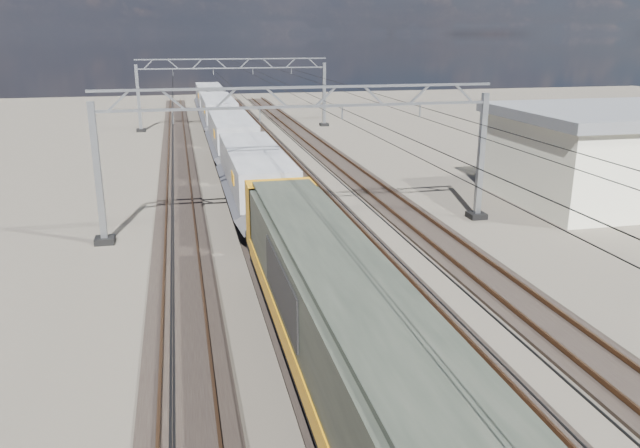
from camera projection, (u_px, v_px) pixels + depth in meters
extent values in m
plane|color=#29251F|center=(320.00, 256.00, 27.66)|extent=(160.00, 160.00, 0.00)
cube|color=black|center=(182.00, 266.00, 26.38)|extent=(2.60, 140.00, 0.12)
cube|color=#513520|center=(164.00, 263.00, 26.18)|extent=(0.08, 140.00, 0.16)
cube|color=#513520|center=(199.00, 261.00, 26.49)|extent=(0.08, 140.00, 0.16)
cube|color=black|center=(275.00, 258.00, 27.22)|extent=(2.60, 140.00, 0.12)
cube|color=#513520|center=(259.00, 256.00, 27.03)|extent=(0.08, 140.00, 0.16)
cube|color=#513520|center=(292.00, 254.00, 27.33)|extent=(0.08, 140.00, 0.16)
cube|color=black|center=(363.00, 252.00, 28.07)|extent=(2.60, 140.00, 0.12)
cube|color=#513520|center=(348.00, 249.00, 27.87)|extent=(0.08, 140.00, 0.16)
cube|color=#513520|center=(379.00, 247.00, 28.17)|extent=(0.08, 140.00, 0.16)
cube|color=black|center=(446.00, 245.00, 28.91)|extent=(2.60, 140.00, 0.12)
cube|color=#513520|center=(432.00, 243.00, 28.71)|extent=(0.08, 140.00, 0.16)
cube|color=#513520|center=(461.00, 241.00, 29.02)|extent=(0.08, 140.00, 0.16)
cube|color=gray|center=(98.00, 175.00, 28.43)|extent=(0.30, 0.30, 6.60)
cube|color=gray|center=(481.00, 157.00, 32.44)|extent=(0.30, 0.30, 6.60)
cube|color=black|center=(105.00, 240.00, 29.35)|extent=(0.90, 0.90, 0.30)
cube|color=black|center=(476.00, 215.00, 33.36)|extent=(0.90, 0.90, 0.30)
cube|color=gray|center=(301.00, 87.00, 29.34)|extent=(19.30, 0.18, 0.12)
cube|color=gray|center=(302.00, 107.00, 29.60)|extent=(19.30, 0.18, 0.12)
cube|color=gray|center=(118.00, 101.00, 27.72)|extent=(1.03, 0.10, 0.94)
cube|color=gray|center=(173.00, 100.00, 28.22)|extent=(1.03, 0.10, 0.94)
cube|color=gray|center=(226.00, 99.00, 28.72)|extent=(1.03, 0.10, 0.94)
cube|color=gray|center=(277.00, 97.00, 29.22)|extent=(1.03, 0.10, 0.94)
cube|color=gray|center=(326.00, 96.00, 29.72)|extent=(1.03, 0.10, 0.94)
cube|color=gray|center=(373.00, 95.00, 30.22)|extent=(1.03, 0.10, 0.94)
cube|color=gray|center=(419.00, 94.00, 30.72)|extent=(1.03, 0.10, 0.94)
cube|color=gray|center=(464.00, 93.00, 31.22)|extent=(1.03, 0.10, 0.94)
cube|color=gray|center=(173.00, 117.00, 28.43)|extent=(0.06, 0.06, 0.65)
cube|color=gray|center=(260.00, 115.00, 29.27)|extent=(0.06, 0.06, 0.65)
cube|color=gray|center=(342.00, 112.00, 30.12)|extent=(0.06, 0.06, 0.65)
cube|color=gray|center=(420.00, 110.00, 30.96)|extent=(0.06, 0.06, 0.65)
cube|color=gray|center=(139.00, 99.00, 62.01)|extent=(0.30, 0.30, 6.60)
cube|color=gray|center=(324.00, 95.00, 66.02)|extent=(0.30, 0.30, 6.60)
cube|color=black|center=(141.00, 130.00, 62.93)|extent=(0.90, 0.90, 0.30)
cube|color=black|center=(324.00, 124.00, 66.94)|extent=(0.90, 0.90, 0.30)
cube|color=gray|center=(233.00, 59.00, 62.92)|extent=(19.30, 0.18, 0.12)
cube|color=gray|center=(233.00, 68.00, 63.19)|extent=(19.30, 0.18, 0.12)
cube|color=gray|center=(148.00, 64.00, 61.30)|extent=(1.03, 0.10, 0.94)
cube|color=gray|center=(173.00, 64.00, 61.80)|extent=(1.03, 0.10, 0.94)
cube|color=gray|center=(197.00, 64.00, 62.30)|extent=(1.03, 0.10, 0.94)
cube|color=gray|center=(221.00, 64.00, 62.80)|extent=(1.03, 0.10, 0.94)
cube|color=gray|center=(245.00, 63.00, 63.31)|extent=(1.03, 0.10, 0.94)
cube|color=gray|center=(268.00, 63.00, 63.81)|extent=(1.03, 0.10, 0.94)
cube|color=gray|center=(291.00, 63.00, 64.31)|extent=(1.03, 0.10, 0.94)
cube|color=gray|center=(313.00, 63.00, 64.81)|extent=(1.03, 0.10, 0.94)
cube|color=gray|center=(173.00, 72.00, 62.01)|extent=(0.06, 0.06, 0.65)
cube|color=gray|center=(213.00, 72.00, 62.86)|extent=(0.06, 0.06, 0.65)
cube|color=gray|center=(253.00, 71.00, 63.70)|extent=(0.06, 0.06, 0.65)
cube|color=gray|center=(291.00, 71.00, 64.55)|extent=(0.06, 0.06, 0.65)
cylinder|color=black|center=(173.00, 114.00, 32.26)|extent=(0.03, 140.00, 0.03)
cylinder|color=black|center=(172.00, 104.00, 32.11)|extent=(0.03, 140.00, 0.03)
cylinder|color=black|center=(250.00, 112.00, 33.10)|extent=(0.03, 140.00, 0.03)
cylinder|color=black|center=(250.00, 102.00, 32.95)|extent=(0.03, 140.00, 0.03)
cylinder|color=black|center=(323.00, 110.00, 33.94)|extent=(0.03, 140.00, 0.03)
cylinder|color=black|center=(323.00, 100.00, 33.80)|extent=(0.03, 140.00, 0.03)
cylinder|color=black|center=(393.00, 108.00, 34.79)|extent=(0.03, 140.00, 0.03)
cylinder|color=black|center=(393.00, 99.00, 34.64)|extent=(0.03, 140.00, 0.03)
cube|color=black|center=(294.00, 282.00, 22.86)|extent=(2.20, 3.60, 0.60)
cube|color=black|center=(338.00, 358.00, 16.68)|extent=(2.65, 20.00, 0.25)
cube|color=black|center=(337.00, 371.00, 16.79)|extent=(2.20, 4.50, 0.75)
cube|color=#252B23|center=(338.00, 310.00, 16.27)|extent=(2.65, 17.00, 2.60)
cube|color=orange|center=(288.00, 350.00, 16.27)|extent=(0.04, 17.00, 0.60)
cube|color=orange|center=(386.00, 339.00, 16.84)|extent=(0.04, 17.00, 0.60)
cube|color=black|center=(280.00, 287.00, 16.81)|extent=(0.05, 5.00, 1.40)
cube|color=black|center=(376.00, 279.00, 17.38)|extent=(0.05, 5.00, 1.40)
cube|color=#252B23|center=(338.00, 261.00, 15.87)|extent=(2.25, 18.00, 0.15)
cube|color=orange|center=(281.00, 215.00, 24.76)|extent=(2.65, 1.80, 2.60)
cube|color=orange|center=(277.00, 197.00, 25.50)|extent=(2.60, 0.46, 1.52)
cube|color=black|center=(264.00, 195.00, 25.44)|extent=(0.85, 0.08, 0.75)
cube|color=black|center=(290.00, 194.00, 25.68)|extent=(0.85, 0.08, 0.75)
cylinder|color=black|center=(257.00, 241.00, 26.11)|extent=(0.36, 0.50, 0.36)
cylinder|color=black|center=(297.00, 238.00, 26.46)|extent=(0.36, 0.50, 0.36)
cylinder|color=white|center=(263.00, 227.00, 25.89)|extent=(0.20, 0.08, 0.20)
cylinder|color=white|center=(292.00, 226.00, 26.14)|extent=(0.20, 0.08, 0.20)
cube|color=black|center=(268.00, 229.00, 29.12)|extent=(2.20, 2.60, 0.55)
cube|color=black|center=(247.00, 185.00, 37.51)|extent=(2.20, 2.60, 0.55)
cube|color=black|center=(256.00, 198.00, 33.21)|extent=(2.40, 13.00, 0.20)
cube|color=gray|center=(255.00, 166.00, 32.71)|extent=(2.80, 12.00, 1.80)
cube|color=#484950|center=(237.00, 190.00, 32.87)|extent=(1.48, 12.00, 1.36)
cube|color=#484950|center=(273.00, 188.00, 33.27)|extent=(1.48, 12.00, 1.36)
cube|color=orange|center=(233.00, 178.00, 29.58)|extent=(0.04, 1.20, 0.50)
cube|color=black|center=(238.00, 168.00, 42.36)|extent=(2.20, 2.60, 0.55)
cube|color=black|center=(227.00, 146.00, 50.76)|extent=(2.20, 2.60, 0.55)
cube|color=black|center=(232.00, 151.00, 46.46)|extent=(2.40, 13.00, 0.20)
cube|color=gray|center=(231.00, 128.00, 45.95)|extent=(2.80, 12.00, 1.80)
cube|color=#484950|center=(219.00, 146.00, 46.12)|extent=(1.48, 12.00, 1.36)
cube|color=#484950|center=(245.00, 145.00, 46.52)|extent=(1.48, 12.00, 1.36)
cube|color=orange|center=(214.00, 134.00, 42.83)|extent=(0.04, 1.20, 0.50)
cube|color=black|center=(223.00, 136.00, 55.61)|extent=(2.20, 2.60, 0.55)
cube|color=black|center=(216.00, 123.00, 64.01)|extent=(2.20, 2.60, 0.55)
cube|color=black|center=(219.00, 125.00, 59.70)|extent=(2.40, 13.00, 0.20)
cube|color=gray|center=(218.00, 107.00, 59.20)|extent=(2.80, 12.00, 1.80)
cube|color=#484950|center=(209.00, 121.00, 59.37)|extent=(1.48, 12.00, 1.36)
cube|color=#484950|center=(229.00, 120.00, 59.77)|extent=(1.48, 12.00, 1.36)
cube|color=orange|center=(204.00, 110.00, 56.07)|extent=(0.04, 1.20, 0.50)
cube|color=black|center=(213.00, 117.00, 68.86)|extent=(2.20, 2.60, 0.55)
cube|color=black|center=(209.00, 108.00, 77.25)|extent=(2.20, 2.60, 0.55)
cube|color=black|center=(211.00, 109.00, 72.95)|extent=(2.40, 13.00, 0.20)
cube|color=gray|center=(210.00, 94.00, 72.45)|extent=(2.80, 12.00, 1.80)
cube|color=#484950|center=(202.00, 105.00, 72.61)|extent=(1.48, 12.00, 1.36)
cube|color=#484950|center=(219.00, 105.00, 73.01)|extent=(1.48, 12.00, 1.36)
cube|color=orange|center=(198.00, 96.00, 69.32)|extent=(0.04, 1.20, 0.50)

